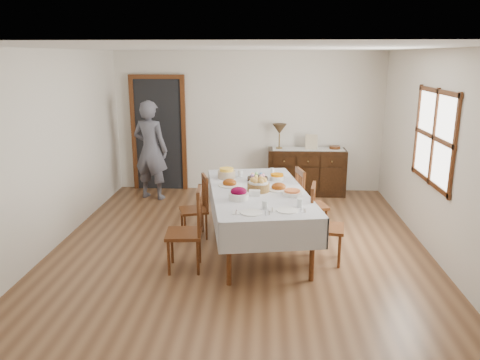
# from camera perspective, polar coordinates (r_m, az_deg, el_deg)

# --- Properties ---
(ground) EXTENTS (6.00, 6.00, 0.00)m
(ground) POSITION_cam_1_polar(r_m,az_deg,el_deg) (6.28, -0.05, -8.64)
(ground) COLOR brown
(room_shell) EXTENTS (5.02, 6.02, 2.65)m
(room_shell) POSITION_cam_1_polar(r_m,az_deg,el_deg) (6.25, -1.18, 6.92)
(room_shell) COLOR white
(room_shell) RESTS_ON ground
(dining_table) EXTENTS (1.57, 2.53, 0.81)m
(dining_table) POSITION_cam_1_polar(r_m,az_deg,el_deg) (6.14, 2.23, -2.08)
(dining_table) COLOR #BBBABF
(dining_table) RESTS_ON ground
(chair_left_near) EXTENTS (0.46, 0.46, 1.02)m
(chair_left_near) POSITION_cam_1_polar(r_m,az_deg,el_deg) (5.63, -6.32, -5.95)
(chair_left_near) COLOR #522912
(chair_left_near) RESTS_ON ground
(chair_left_far) EXTENTS (0.47, 0.47, 0.90)m
(chair_left_far) POSITION_cam_1_polar(r_m,az_deg,el_deg) (6.63, -5.28, -3.22)
(chair_left_far) COLOR #522912
(chair_left_far) RESTS_ON ground
(chair_right_near) EXTENTS (0.47, 0.47, 0.99)m
(chair_right_near) POSITION_cam_1_polar(r_m,az_deg,el_deg) (5.91, 10.06, -5.22)
(chair_right_near) COLOR #522912
(chair_right_near) RESTS_ON ground
(chair_right_far) EXTENTS (0.49, 0.49, 0.98)m
(chair_right_far) POSITION_cam_1_polar(r_m,az_deg,el_deg) (6.73, 8.32, -2.65)
(chair_right_far) COLOR #522912
(chair_right_far) RESTS_ON ground
(sideboard) EXTENTS (1.42, 0.52, 0.85)m
(sideboard) POSITION_cam_1_polar(r_m,az_deg,el_deg) (8.75, 8.08, 1.01)
(sideboard) COLOR black
(sideboard) RESTS_ON ground
(person) EXTENTS (0.67, 0.53, 1.89)m
(person) POSITION_cam_1_polar(r_m,az_deg,el_deg) (8.46, -10.87, 3.99)
(person) COLOR #545460
(person) RESTS_ON ground
(bread_basket) EXTENTS (0.29, 0.29, 0.19)m
(bread_basket) POSITION_cam_1_polar(r_m,az_deg,el_deg) (6.04, 2.26, -0.65)
(bread_basket) COLOR brown
(bread_basket) RESTS_ON dining_table
(egg_basket) EXTENTS (0.29, 0.29, 0.11)m
(egg_basket) POSITION_cam_1_polar(r_m,az_deg,el_deg) (6.55, 2.15, 0.21)
(egg_basket) COLOR black
(egg_basket) RESTS_ON dining_table
(ham_platter_a) EXTENTS (0.31, 0.31, 0.11)m
(ham_platter_a) POSITION_cam_1_polar(r_m,az_deg,el_deg) (6.30, -1.28, -0.44)
(ham_platter_a) COLOR white
(ham_platter_a) RESTS_ON dining_table
(ham_platter_b) EXTENTS (0.33, 0.33, 0.11)m
(ham_platter_b) POSITION_cam_1_polar(r_m,az_deg,el_deg) (6.14, 4.73, -0.92)
(ham_platter_b) COLOR white
(ham_platter_b) RESTS_ON dining_table
(beet_bowl) EXTENTS (0.25, 0.25, 0.16)m
(beet_bowl) POSITION_cam_1_polar(r_m,az_deg,el_deg) (5.70, -0.17, -1.73)
(beet_bowl) COLOR white
(beet_bowl) RESTS_ON dining_table
(carrot_bowl) EXTENTS (0.20, 0.20, 0.09)m
(carrot_bowl) POSITION_cam_1_polar(r_m,az_deg,el_deg) (6.60, 4.54, 0.35)
(carrot_bowl) COLOR white
(carrot_bowl) RESTS_ON dining_table
(pineapple_bowl) EXTENTS (0.25, 0.25, 0.14)m
(pineapple_bowl) POSITION_cam_1_polar(r_m,az_deg,el_deg) (6.69, -1.65, 0.81)
(pineapple_bowl) COLOR tan
(pineapple_bowl) RESTS_ON dining_table
(casserole_dish) EXTENTS (0.26, 0.26, 0.07)m
(casserole_dish) POSITION_cam_1_polar(r_m,az_deg,el_deg) (5.91, 6.38, -1.56)
(casserole_dish) COLOR white
(casserole_dish) RESTS_ON dining_table
(butter_dish) EXTENTS (0.15, 0.11, 0.07)m
(butter_dish) POSITION_cam_1_polar(r_m,az_deg,el_deg) (5.86, 1.79, -1.59)
(butter_dish) COLOR white
(butter_dish) RESTS_ON dining_table
(setting_left) EXTENTS (0.44, 0.31, 0.10)m
(setting_left) POSITION_cam_1_polar(r_m,az_deg,el_deg) (5.27, 1.91, -3.67)
(setting_left) COLOR white
(setting_left) RESTS_ON dining_table
(setting_right) EXTENTS (0.44, 0.31, 0.10)m
(setting_right) POSITION_cam_1_polar(r_m,az_deg,el_deg) (5.37, 6.25, -3.38)
(setting_right) COLOR white
(setting_right) RESTS_ON dining_table
(glass_far_a) EXTENTS (0.07, 0.07, 0.10)m
(glass_far_a) POSITION_cam_1_polar(r_m,az_deg,el_deg) (6.76, 0.02, 0.80)
(glass_far_a) COLOR silver
(glass_far_a) RESTS_ON dining_table
(glass_far_b) EXTENTS (0.06, 0.06, 0.09)m
(glass_far_b) POSITION_cam_1_polar(r_m,az_deg,el_deg) (6.93, 3.97, 1.08)
(glass_far_b) COLOR silver
(glass_far_b) RESTS_ON dining_table
(runner) EXTENTS (1.30, 0.35, 0.01)m
(runner) POSITION_cam_1_polar(r_m,az_deg,el_deg) (8.67, 8.30, 3.77)
(runner) COLOR silver
(runner) RESTS_ON sideboard
(table_lamp) EXTENTS (0.26, 0.26, 0.46)m
(table_lamp) POSITION_cam_1_polar(r_m,az_deg,el_deg) (8.58, 4.84, 6.13)
(table_lamp) COLOR brown
(table_lamp) RESTS_ON sideboard
(picture_frame) EXTENTS (0.22, 0.08, 0.28)m
(picture_frame) POSITION_cam_1_polar(r_m,az_deg,el_deg) (8.61, 8.70, 4.58)
(picture_frame) COLOR tan
(picture_frame) RESTS_ON sideboard
(deco_bowl) EXTENTS (0.20, 0.20, 0.06)m
(deco_bowl) POSITION_cam_1_polar(r_m,az_deg,el_deg) (8.75, 11.47, 3.89)
(deco_bowl) COLOR #522912
(deco_bowl) RESTS_ON sideboard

